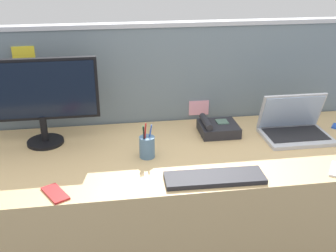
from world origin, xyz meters
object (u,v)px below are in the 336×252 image
at_px(laptop, 294,126).
at_px(pen_cup, 147,147).
at_px(cell_phone_red_case, 55,193).
at_px(keyboard_main, 215,178).
at_px(desk_phone, 217,128).
at_px(desktop_monitor, 40,95).

height_order(laptop, pen_cup, laptop).
bearing_deg(pen_cup, cell_phone_red_case, -146.39).
bearing_deg(keyboard_main, desk_phone, 75.28).
bearing_deg(keyboard_main, cell_phone_red_case, -177.56).
relative_size(desk_phone, cell_phone_red_case, 1.40).
bearing_deg(cell_phone_red_case, desk_phone, 1.28).
height_order(desk_phone, cell_phone_red_case, desk_phone).
distance_m(desktop_monitor, cell_phone_red_case, 0.59).
bearing_deg(cell_phone_red_case, pen_cup, 3.96).
relative_size(pen_cup, cell_phone_red_case, 1.24).
bearing_deg(desktop_monitor, keyboard_main, -32.72).
relative_size(desktop_monitor, laptop, 1.65).
bearing_deg(pen_cup, keyboard_main, -44.01).
distance_m(desktop_monitor, laptop, 1.36).
relative_size(laptop, pen_cup, 1.95).
xyz_separation_m(pen_cup, cell_phone_red_case, (-0.42, -0.28, -0.05)).
height_order(desktop_monitor, cell_phone_red_case, desktop_monitor).
bearing_deg(pen_cup, desk_phone, 28.07).
xyz_separation_m(desk_phone, pen_cup, (-0.41, -0.22, 0.02)).
xyz_separation_m(keyboard_main, cell_phone_red_case, (-0.69, -0.01, -0.01)).
bearing_deg(keyboard_main, pen_cup, 137.41).
xyz_separation_m(laptop, cell_phone_red_case, (-1.24, -0.41, -0.05)).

